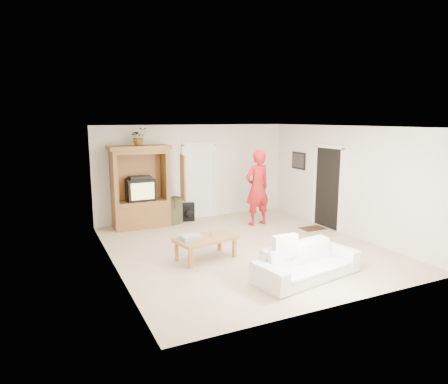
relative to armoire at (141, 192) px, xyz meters
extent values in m
plane|color=tan|center=(1.58, -2.66, -0.91)|extent=(6.00, 6.00, 0.00)
plane|color=white|center=(1.58, -2.66, 1.69)|extent=(6.00, 6.00, 0.00)
plane|color=silver|center=(1.58, 0.34, 0.39)|extent=(5.50, 0.00, 5.50)
plane|color=silver|center=(1.58, -5.66, 0.39)|extent=(5.50, 0.00, 5.50)
plane|color=silver|center=(-1.17, -2.66, 0.39)|extent=(0.00, 6.00, 6.00)
plane|color=silver|center=(4.33, -2.66, 0.39)|extent=(0.00, 6.00, 6.00)
cube|color=brown|center=(-0.02, -0.01, -0.56)|extent=(1.40, 0.60, 0.70)
cube|color=brown|center=(-0.67, -0.01, 0.39)|extent=(0.10, 0.60, 1.20)
cube|color=brown|center=(0.63, -0.01, 0.39)|extent=(0.10, 0.60, 1.20)
cube|color=brown|center=(-0.02, 0.26, 0.39)|extent=(1.40, 0.06, 1.20)
cube|color=brown|center=(-0.02, -0.01, 1.04)|extent=(1.40, 0.60, 0.10)
cube|color=brown|center=(-0.02, -0.01, 1.14)|extent=(1.52, 0.68, 0.10)
cube|color=brown|center=(0.96, -0.48, 0.39)|extent=(0.16, 0.67, 1.15)
cube|color=black|center=(-0.02, 0.02, 0.07)|extent=(0.70, 0.52, 0.55)
cube|color=tan|center=(-0.02, -0.25, 0.07)|extent=(0.58, 0.02, 0.42)
cube|color=black|center=(-0.02, -0.01, 0.38)|extent=(0.55, 0.35, 0.08)
cube|color=olive|center=(-0.02, -0.30, -0.46)|extent=(1.19, 0.03, 0.25)
cube|color=white|center=(1.73, 0.31, 0.11)|extent=(0.85, 0.05, 2.04)
cube|color=black|center=(4.30, -2.06, 0.11)|extent=(0.05, 0.90, 2.04)
cube|color=black|center=(4.31, -0.76, 0.69)|extent=(0.03, 0.60, 0.48)
cube|color=#382316|center=(3.88, -2.06, -0.90)|extent=(0.60, 0.40, 0.02)
imported|color=#4C7238|center=(-0.02, -0.03, 1.41)|extent=(0.43, 0.38, 0.45)
imported|color=#A41516|center=(2.79, -1.09, 0.08)|extent=(0.77, 0.55, 1.97)
imported|color=silver|center=(1.77, -4.60, -0.62)|extent=(2.11, 1.14, 0.59)
cube|color=olive|center=(0.55, -2.95, -0.49)|extent=(1.32, 0.89, 0.07)
cube|color=olive|center=(0.09, -3.31, -0.72)|extent=(0.08, 0.08, 0.38)
cube|color=olive|center=(-0.02, -2.82, -0.72)|extent=(0.08, 0.08, 0.38)
cube|color=olive|center=(1.12, -3.09, -0.72)|extent=(0.08, 0.08, 0.38)
cube|color=olive|center=(1.01, -2.60, -0.72)|extent=(0.08, 0.08, 0.38)
cube|color=#E54C5F|center=(0.24, -2.95, -0.42)|extent=(0.40, 0.30, 0.08)
cylinder|color=tan|center=(0.71, -2.90, -0.41)|extent=(0.08, 0.08, 0.10)
camera|label=1|loc=(-2.37, -9.98, 1.85)|focal=32.00mm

